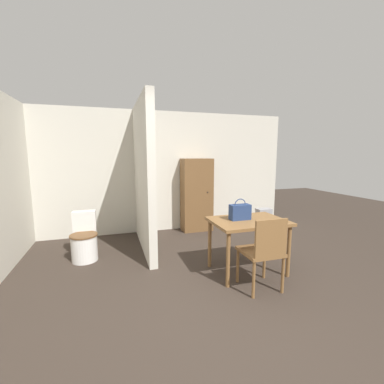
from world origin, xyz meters
The scene contains 9 objects.
ground_plane centered at (0.00, 0.00, 0.00)m, with size 16.00×16.00×0.00m, color #382D26.
wall_back centered at (0.00, 3.38, 1.25)m, with size 5.74×0.12×2.50m.
partition_wall centered at (-0.44, 2.39, 1.25)m, with size 0.12×1.86×2.50m.
dining_table centered at (0.79, 1.01, 0.65)m, with size 1.00×0.73×0.74m.
wooden_chair centered at (0.71, 0.50, 0.51)m, with size 0.45×0.45×0.91m.
toilet centered at (-1.41, 2.16, 0.30)m, with size 0.40×0.55×0.72m.
handbag centered at (0.69, 1.06, 0.85)m, with size 0.28×0.13×0.29m.
wooden_cabinet centered at (0.76, 3.11, 0.77)m, with size 0.63×0.40×1.53m.
space_heater centered at (2.13, 2.65, 0.24)m, with size 0.31×0.19×0.47m.
Camera 1 is at (-0.98, -1.99, 1.63)m, focal length 24.00 mm.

